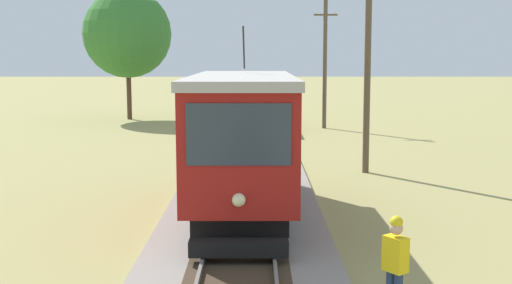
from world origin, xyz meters
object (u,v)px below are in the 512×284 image
Objects in this scene: track_worker at (393,264)px; tree_right_near at (125,34)px; utility_pole_far at (323,63)px; red_tram at (241,137)px; freight_car at (248,103)px; utility_pole_mid at (366,67)px.

track_worker is 0.20× the size of tree_right_near.
track_worker is at bearing -93.82° from utility_pole_far.
utility_pole_far is at bearing -130.01° from track_worker.
red_tram is 0.98× the size of tree_right_near.
utility_pole_far is 4.25× the size of track_worker.
red_tram is 21.38m from utility_pole_far.
freight_car is 0.60× the size of tree_right_near.
track_worker is at bearing -68.37° from red_tram.
utility_pole_far is 27.61m from track_worker.
freight_car is at bearing 90.01° from red_tram.
freight_car is (-0.00, 20.30, -0.64)m from red_tram.
red_tram is 1.64× the size of freight_car.
red_tram is 7.14m from track_worker.
utility_pole_mid is (4.42, 6.67, 1.70)m from red_tram.
utility_pole_mid reaches higher than utility_pole_far.
freight_car is 26.98m from track_worker.
red_tram is at bearing -123.56° from utility_pole_mid.
freight_car is 0.69× the size of utility_pole_far.
utility_pole_far is at bearing -22.13° from tree_right_near.
tree_right_near is at bearing 123.28° from utility_pole_mid.
utility_pole_far is at bearing 7.02° from freight_car.
tree_right_near is (-12.70, 19.35, 1.85)m from utility_pole_mid.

